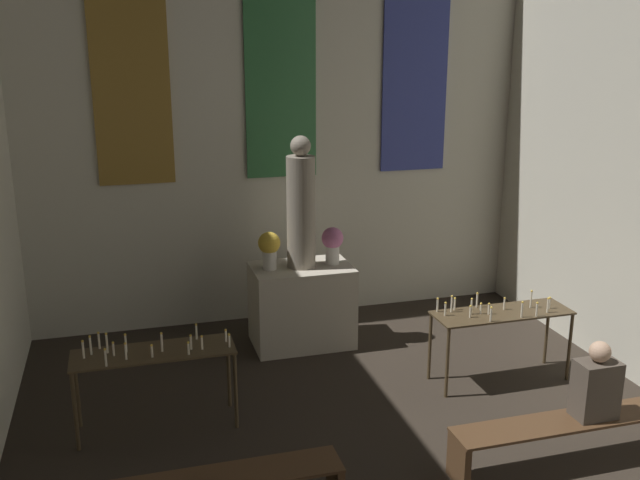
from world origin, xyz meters
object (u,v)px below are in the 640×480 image
statue (301,207)px  pew_back_right (579,429)px  candle_rack_right (501,319)px  person_seated (596,385)px  candle_rack_left (154,360)px  flower_vase_right (332,242)px  flower_vase_left (269,247)px  altar (302,305)px

statue → pew_back_right: statue is taller
statue → candle_rack_right: statue is taller
statue → person_seated: statue is taller
candle_rack_right → pew_back_right: 1.64m
candle_rack_left → candle_rack_right: (3.60, 0.00, -0.00)m
candle_rack_left → pew_back_right: size_ratio=0.64×
flower_vase_right → person_seated: (1.41, -3.10, -0.52)m
candle_rack_right → person_seated: person_seated is taller
pew_back_right → flower_vase_left: bearing=123.4°
candle_rack_right → pew_back_right: size_ratio=0.64×
flower_vase_right → flower_vase_left: bearing=180.0°
statue → candle_rack_left: size_ratio=1.03×
flower_vase_right → candle_rack_right: (1.41, -1.51, -0.54)m
altar → candle_rack_right: (1.79, -1.51, 0.21)m
flower_vase_right → pew_back_right: bearing=-67.5°
statue → pew_back_right: (1.66, -3.10, -1.37)m
pew_back_right → person_seated: bearing=-0.0°
altar → person_seated: 3.59m
person_seated → candle_rack_right: bearing=89.8°
altar → person_seated: bearing=-60.0°
pew_back_right → candle_rack_right: bearing=85.4°
flower_vase_left → candle_rack_right: (2.17, -1.51, -0.54)m
pew_back_right → person_seated: 0.42m
altar → flower_vase_right: size_ratio=2.63×
flower_vase_right → candle_rack_right: size_ratio=0.30×
flower_vase_left → candle_rack_left: (-1.42, -1.51, -0.54)m
statue → flower_vase_left: statue is taller
candle_rack_left → statue: bearing=39.9°
statue → altar: bearing=0.0°
statue → flower_vase_left: (-0.38, 0.00, -0.45)m
flower_vase_right → person_seated: flower_vase_right is taller
statue → person_seated: 3.71m
flower_vase_right → candle_rack_left: (-2.18, -1.51, -0.54)m
flower_vase_left → person_seated: size_ratio=0.64×
candle_rack_right → pew_back_right: candle_rack_right is taller
flower_vase_left → candle_rack_right: size_ratio=0.30×
altar → person_seated: person_seated is taller
statue → candle_rack_left: bearing=-140.1°
flower_vase_left → candle_rack_left: 2.15m
person_seated → pew_back_right: bearing=180.0°
candle_rack_right → flower_vase_right: bearing=133.1°
candle_rack_right → person_seated: (-0.00, -1.59, 0.03)m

